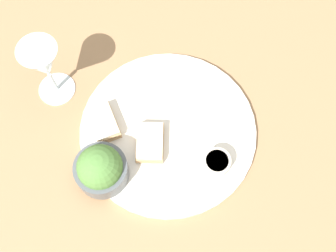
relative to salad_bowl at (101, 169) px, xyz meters
The scene contains 7 objects.
ground_plane 0.16m from the salad_bowl, 63.44° to the right, with size 4.00×4.00×0.00m, color #93704C.
dinner_plate 0.16m from the salad_bowl, 63.44° to the right, with size 0.36×0.36×0.01m.
salad_bowl is the anchor object (origin of this frame).
sauce_ramekin 0.22m from the salad_bowl, 95.26° to the right, with size 0.05×0.05×0.03m.
cheese_toast_near 0.11m from the salad_bowl, 65.90° to the right, with size 0.09×0.07×0.03m.
cheese_toast_far 0.11m from the salad_bowl, ahead, with size 0.09×0.07×0.03m.
wine_glass 0.23m from the salad_bowl, 20.61° to the left, with size 0.08×0.08×0.16m.
Camera 1 is at (-0.31, 0.05, 0.81)m, focal length 45.00 mm.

